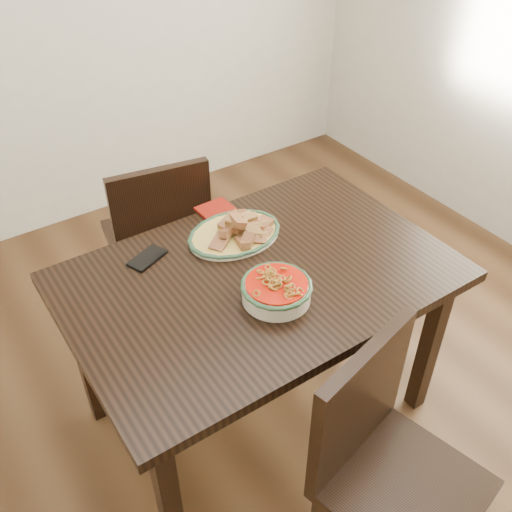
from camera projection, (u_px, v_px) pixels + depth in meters
floor at (271, 385)px, 2.52m from camera, size 3.50×3.50×0.00m
dining_table at (259, 292)px, 2.01m from camera, size 1.31×0.88×0.75m
chair_far at (159, 235)px, 2.55m from camera, size 0.48×0.48×0.89m
chair_near at (383, 458)px, 1.68m from camera, size 0.51×0.51×0.89m
fish_plate at (234, 227)px, 2.09m from camera, size 0.36×0.28×0.11m
noodle_bowl at (276, 288)px, 1.83m from camera, size 0.24×0.24×0.08m
smartphone at (147, 258)px, 2.01m from camera, size 0.16×0.12×0.01m
napkin at (215, 209)px, 2.25m from camera, size 0.14×0.12×0.01m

